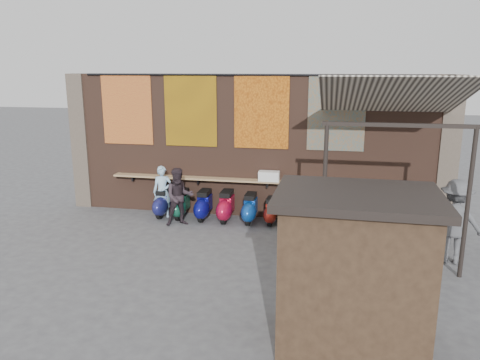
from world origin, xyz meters
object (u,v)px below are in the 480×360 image
Objects in this scene: scooter_stool_3 at (226,206)px; shopper_grey at (455,222)px; shopper_navy at (358,221)px; market_stall at (353,274)px; scooter_stool_9 at (369,217)px; diner_right at (179,197)px; scooter_stool_1 at (181,204)px; scooter_stool_4 at (250,208)px; scooter_stool_6 at (294,211)px; shopper_tan at (367,212)px; shelf_box at (269,176)px; scooter_stool_5 at (271,211)px; scooter_stool_8 at (344,214)px; scooter_stool_0 at (163,203)px; scooter_stool_2 at (204,205)px; scooter_stool_7 at (319,212)px; diner_left at (163,192)px.

shopper_grey is at bearing -18.06° from scooter_stool_3.
shopper_navy is 3.26m from market_stall.
scooter_stool_9 is 0.46× the size of diner_right.
scooter_stool_1 is 1.00× the size of scooter_stool_4.
shopper_tan is (1.86, -0.80, 0.35)m from scooter_stool_6.
shopper_tan is at bearing -100.84° from shopper_navy.
scooter_stool_6 is (0.72, -0.29, -0.89)m from shelf_box.
market_stall is (4.36, -4.84, 0.36)m from diner_right.
scooter_stool_3 is 3.85m from scooter_stool_9.
shopper_tan reaches higher than scooter_stool_1.
diner_right is 4.86m from shopper_navy.
scooter_stool_5 is 0.33× the size of market_stall.
scooter_stool_1 is at bearing -179.68° from scooter_stool_8.
scooter_stool_0 is 0.44× the size of shopper_grey.
scooter_stool_7 is at bearing 0.73° from scooter_stool_2.
scooter_stool_3 is 4.08m from shopper_navy.
market_stall is at bearing -47.15° from scooter_stool_0.
scooter_stool_2 is 0.37× the size of market_stall.
scooter_stool_5 is (0.58, 0.02, -0.04)m from scooter_stool_4.
scooter_stool_7 is (1.40, -0.27, -0.86)m from shelf_box.
scooter_stool_7 is (4.43, -0.01, 0.01)m from scooter_stool_0.
scooter_stool_4 is 1.12× the size of scooter_stool_5.
shelf_box is 2.01m from scooter_stool_2.
diner_right is at bearing -171.70° from scooter_stool_8.
scooter_stool_7 is 0.45× the size of shopper_navy.
scooter_stool_7 reaches higher than scooter_stool_6.
shelf_box is 2.25m from scooter_stool_8.
shopper_navy is (-0.42, -2.16, 0.59)m from scooter_stool_9.
shopper_grey is at bearing -39.19° from scooter_stool_8.
scooter_stool_8 is at bearing 0.64° from scooter_stool_2.
scooter_stool_8 is at bearing 0.32° from scooter_stool_1.
scooter_stool_6 is at bearing -15.14° from diner_right.
scooter_stool_7 is 1.15× the size of scooter_stool_9.
shopper_tan is at bearing -23.62° from diner_left.
diner_left is at bearing 1.93° from shopper_grey.
shopper_navy is at bearing -47.46° from shelf_box.
scooter_stool_2 is at bearing -1.50° from scooter_stool_1.
shopper_grey is at bearing -26.88° from scooter_stool_6.
diner_right is at bearing -166.17° from scooter_stool_5.
scooter_stool_0 is at bearing 107.62° from diner_left.
scooter_stool_0 is 5.08m from scooter_stool_8.
scooter_stool_0 is at bearing 177.71° from scooter_stool_3.
shopper_grey is 2.05m from shopper_tan.
scooter_stool_2 is at bearing 126.36° from market_stall.
scooter_stool_5 is 2.52m from diner_right.
scooter_stool_3 is 0.61× the size of shopper_tan.
scooter_stool_5 is (1.26, 0.03, -0.07)m from scooter_stool_3.
scooter_stool_8 is 0.55× the size of diner_left.
scooter_stool_3 is 0.47× the size of shopper_navy.
diner_left is (-0.54, -0.01, 0.34)m from scooter_stool_1.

